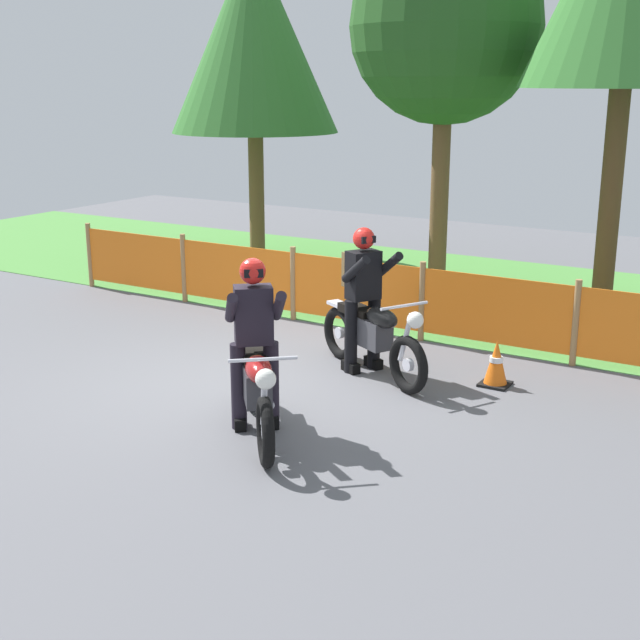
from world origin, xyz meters
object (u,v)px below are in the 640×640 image
object	(u,v)px
rider_lead	(254,334)
rider_trailing	(363,291)
motorcycle_lead	(257,389)
traffic_cone	(496,363)
motorcycle_trailing	(373,336)

from	to	relation	value
rider_lead	rider_trailing	size ratio (longest dim) A/B	1.00
motorcycle_lead	traffic_cone	xyz separation A→B (m)	(1.46, 2.52, -0.21)
rider_trailing	motorcycle_trailing	bearing A→B (deg)	0.51
motorcycle_trailing	rider_lead	world-z (taller)	rider_lead
motorcycle_trailing	motorcycle_lead	bearing A→B (deg)	-64.62
rider_trailing	traffic_cone	distance (m)	1.71
motorcycle_lead	motorcycle_trailing	xyz separation A→B (m)	(0.12, 2.12, 0.00)
motorcycle_lead	traffic_cone	size ratio (longest dim) A/B	3.07
rider_lead	traffic_cone	xyz separation A→B (m)	(1.61, 2.35, -0.69)
motorcycle_trailing	traffic_cone	distance (m)	1.41
motorcycle_lead	rider_trailing	xyz separation A→B (m)	(-0.08, 2.23, 0.48)
traffic_cone	motorcycle_trailing	bearing A→B (deg)	-163.64
motorcycle_lead	motorcycle_trailing	world-z (taller)	motorcycle_trailing
motorcycle_trailing	traffic_cone	size ratio (longest dim) A/B	3.51
motorcycle_lead	rider_trailing	bearing A→B (deg)	141.13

